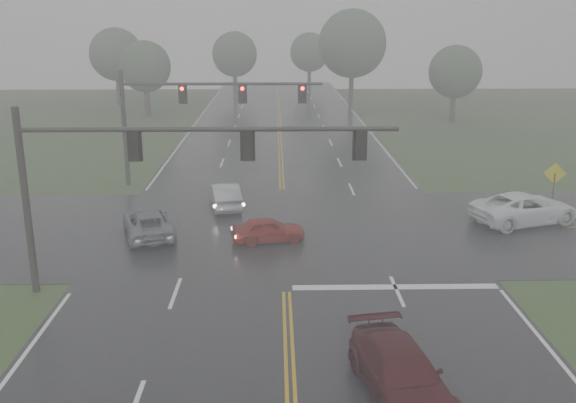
{
  "coord_description": "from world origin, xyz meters",
  "views": [
    {
      "loc": [
        -0.43,
        -9.93,
        10.76
      ],
      "look_at": [
        0.1,
        16.0,
        3.27
      ],
      "focal_mm": 40.0,
      "sensor_mm": 36.0,
      "label": 1
    }
  ],
  "objects_px": {
    "sedan_red": "(268,242)",
    "pickup_white": "(523,223)",
    "signal_gantry_near": "(141,163)",
    "signal_gantry_far": "(185,105)",
    "sedan_maroon": "(400,396)",
    "car_grey": "(149,237)",
    "sedan_silver": "(225,207)"
  },
  "relations": [
    {
      "from": "sedan_red",
      "to": "pickup_white",
      "type": "bearing_deg",
      "value": -90.01
    },
    {
      "from": "signal_gantry_near",
      "to": "signal_gantry_far",
      "type": "xyz_separation_m",
      "value": [
        -0.6,
        17.18,
        -0.04
      ]
    },
    {
      "from": "sedan_maroon",
      "to": "sedan_red",
      "type": "relative_size",
      "value": 1.42
    },
    {
      "from": "car_grey",
      "to": "pickup_white",
      "type": "height_order",
      "value": "pickup_white"
    },
    {
      "from": "sedan_silver",
      "to": "car_grey",
      "type": "relative_size",
      "value": 0.9
    },
    {
      "from": "sedan_red",
      "to": "sedan_maroon",
      "type": "bearing_deg",
      "value": -174.86
    },
    {
      "from": "sedan_maroon",
      "to": "sedan_silver",
      "type": "distance_m",
      "value": 20.68
    },
    {
      "from": "sedan_silver",
      "to": "signal_gantry_far",
      "type": "height_order",
      "value": "signal_gantry_far"
    },
    {
      "from": "sedan_maroon",
      "to": "signal_gantry_far",
      "type": "distance_m",
      "value": 27.22
    },
    {
      "from": "signal_gantry_near",
      "to": "car_grey",
      "type": "bearing_deg",
      "value": 100.67
    },
    {
      "from": "sedan_red",
      "to": "signal_gantry_near",
      "type": "height_order",
      "value": "signal_gantry_near"
    },
    {
      "from": "sedan_silver",
      "to": "signal_gantry_far",
      "type": "distance_m",
      "value": 8.06
    },
    {
      "from": "signal_gantry_far",
      "to": "sedan_red",
      "type": "bearing_deg",
      "value": -64.6
    },
    {
      "from": "sedan_silver",
      "to": "signal_gantry_far",
      "type": "relative_size",
      "value": 0.34
    },
    {
      "from": "sedan_silver",
      "to": "signal_gantry_near",
      "type": "bearing_deg",
      "value": 68.46
    },
    {
      "from": "pickup_white",
      "to": "signal_gantry_near",
      "type": "height_order",
      "value": "signal_gantry_near"
    },
    {
      "from": "sedan_maroon",
      "to": "signal_gantry_far",
      "type": "height_order",
      "value": "signal_gantry_far"
    },
    {
      "from": "signal_gantry_near",
      "to": "signal_gantry_far",
      "type": "relative_size",
      "value": 1.13
    },
    {
      "from": "car_grey",
      "to": "signal_gantry_far",
      "type": "distance_m",
      "value": 11.79
    },
    {
      "from": "sedan_maroon",
      "to": "sedan_red",
      "type": "bearing_deg",
      "value": 96.23
    },
    {
      "from": "sedan_silver",
      "to": "car_grey",
      "type": "distance_m",
      "value": 6.21
    },
    {
      "from": "car_grey",
      "to": "sedan_maroon",
      "type": "bearing_deg",
      "value": 107.83
    },
    {
      "from": "sedan_red",
      "to": "sedan_silver",
      "type": "xyz_separation_m",
      "value": [
        -2.59,
        6.05,
        0.0
      ]
    },
    {
      "from": "sedan_maroon",
      "to": "pickup_white",
      "type": "height_order",
      "value": "pickup_white"
    },
    {
      "from": "sedan_maroon",
      "to": "sedan_silver",
      "type": "xyz_separation_m",
      "value": [
        -6.59,
        19.6,
        0.0
      ]
    },
    {
      "from": "signal_gantry_far",
      "to": "signal_gantry_near",
      "type": "bearing_deg",
      "value": -88.0
    },
    {
      "from": "signal_gantry_near",
      "to": "signal_gantry_far",
      "type": "height_order",
      "value": "same"
    },
    {
      "from": "sedan_maroon",
      "to": "signal_gantry_near",
      "type": "bearing_deg",
      "value": 128.31
    },
    {
      "from": "car_grey",
      "to": "pickup_white",
      "type": "bearing_deg",
      "value": 168.24
    },
    {
      "from": "sedan_red",
      "to": "sedan_silver",
      "type": "distance_m",
      "value": 6.58
    },
    {
      "from": "signal_gantry_near",
      "to": "sedan_maroon",
      "type": "bearing_deg",
      "value": -41.49
    },
    {
      "from": "sedan_maroon",
      "to": "car_grey",
      "type": "height_order",
      "value": "sedan_maroon"
    }
  ]
}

